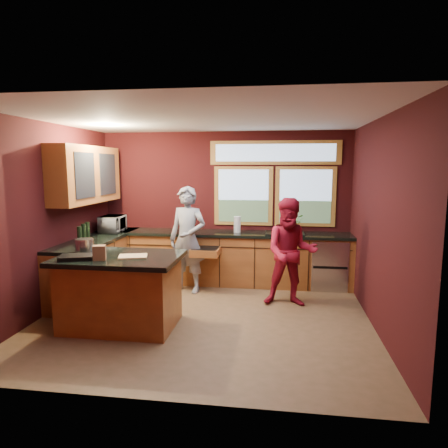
% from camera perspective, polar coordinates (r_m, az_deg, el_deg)
% --- Properties ---
extents(floor, '(4.50, 4.50, 0.00)m').
position_cam_1_polar(floor, '(5.69, -2.80, -13.24)').
color(floor, brown).
rests_on(floor, ground).
extents(room_shell, '(4.52, 4.02, 2.71)m').
position_cam_1_polar(room_shell, '(5.76, -8.19, 5.32)').
color(room_shell, black).
rests_on(room_shell, ground).
extents(back_counter, '(4.50, 0.64, 0.93)m').
position_cam_1_polar(back_counter, '(7.13, 1.30, -4.87)').
color(back_counter, brown).
rests_on(back_counter, floor).
extents(left_counter, '(0.64, 2.30, 0.93)m').
position_cam_1_polar(left_counter, '(6.92, -17.61, -5.65)').
color(left_counter, brown).
rests_on(left_counter, floor).
extents(island, '(1.55, 1.05, 0.95)m').
position_cam_1_polar(island, '(5.43, -14.53, -9.22)').
color(island, brown).
rests_on(island, floor).
extents(person_grey, '(0.72, 0.56, 1.76)m').
position_cam_1_polar(person_grey, '(6.64, -5.22, -2.23)').
color(person_grey, slate).
rests_on(person_grey, floor).
extents(person_red, '(0.80, 0.63, 1.63)m').
position_cam_1_polar(person_red, '(6.03, 9.51, -4.03)').
color(person_red, maroon).
rests_on(person_red, floor).
extents(microwave, '(0.38, 0.54, 0.29)m').
position_cam_1_polar(microwave, '(7.32, -15.64, 0.02)').
color(microwave, '#999999').
rests_on(microwave, left_counter).
extents(potted_plant, '(0.30, 0.26, 0.33)m').
position_cam_1_polar(potted_plant, '(7.03, 10.13, 0.05)').
color(potted_plant, '#999999').
rests_on(potted_plant, back_counter).
extents(paper_towel, '(0.12, 0.12, 0.28)m').
position_cam_1_polar(paper_towel, '(7.01, 1.90, -0.06)').
color(paper_towel, silver).
rests_on(paper_towel, back_counter).
extents(cutting_board, '(0.41, 0.34, 0.02)m').
position_cam_1_polar(cutting_board, '(5.19, -12.88, -4.53)').
color(cutting_board, tan).
rests_on(cutting_board, island).
extents(stock_pot, '(0.24, 0.24, 0.18)m').
position_cam_1_polar(stock_pot, '(5.66, -19.31, -2.91)').
color(stock_pot, '#B2B1B6').
rests_on(stock_pot, island).
extents(paper_bag, '(0.18, 0.16, 0.18)m').
position_cam_1_polar(paper_bag, '(5.13, -17.37, -3.94)').
color(paper_bag, brown).
rests_on(paper_bag, island).
extents(black_tray, '(0.47, 0.39, 0.05)m').
position_cam_1_polar(black_tray, '(5.28, -20.29, -4.46)').
color(black_tray, black).
rests_on(black_tray, island).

